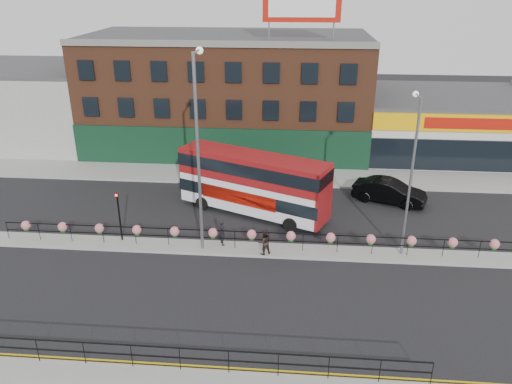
# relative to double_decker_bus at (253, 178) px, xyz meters

# --- Properties ---
(ground) EXTENTS (120.00, 120.00, 0.00)m
(ground) POSITION_rel_double_decker_bus_xyz_m (0.34, -5.07, -2.59)
(ground) COLOR black
(ground) RESTS_ON ground
(north_pavement) EXTENTS (60.00, 4.00, 0.15)m
(north_pavement) POSITION_rel_double_decker_bus_xyz_m (0.34, 6.93, -2.51)
(north_pavement) COLOR gray
(north_pavement) RESTS_ON ground
(median) EXTENTS (60.00, 1.60, 0.15)m
(median) POSITION_rel_double_decker_bus_xyz_m (0.34, -5.07, -2.51)
(median) COLOR gray
(median) RESTS_ON ground
(yellow_line_inner) EXTENTS (60.00, 0.10, 0.01)m
(yellow_line_inner) POSITION_rel_double_decker_bus_xyz_m (0.34, -14.77, -2.58)
(yellow_line_inner) COLOR gold
(yellow_line_inner) RESTS_ON ground
(yellow_line_outer) EXTENTS (60.00, 0.10, 0.01)m
(yellow_line_outer) POSITION_rel_double_decker_bus_xyz_m (0.34, -14.95, -2.58)
(yellow_line_outer) COLOR gold
(yellow_line_outer) RESTS_ON ground
(brick_building) EXTENTS (25.00, 12.21, 10.30)m
(brick_building) POSITION_rel_double_decker_bus_xyz_m (-3.66, 14.89, 2.54)
(brick_building) COLOR brown
(brick_building) RESTS_ON ground
(supermarket) EXTENTS (15.00, 12.25, 5.30)m
(supermarket) POSITION_rel_double_decker_bus_xyz_m (16.34, 14.84, 0.06)
(supermarket) COLOR silver
(supermarket) RESTS_ON ground
(warehouse_west) EXTENTS (15.50, 12.00, 7.30)m
(warehouse_west) POSITION_rel_double_decker_bus_xyz_m (-23.91, 14.93, 1.06)
(warehouse_west) COLOR #9B9A96
(warehouse_west) RESTS_ON ground
(billboard) EXTENTS (6.00, 0.29, 4.40)m
(billboard) POSITION_rel_double_decker_bus_xyz_m (2.84, 9.92, 10.59)
(billboard) COLOR #AA1308
(billboard) RESTS_ON brick_building
(median_railing) EXTENTS (30.04, 0.56, 1.23)m
(median_railing) POSITION_rel_double_decker_bus_xyz_m (0.34, -5.07, -1.54)
(median_railing) COLOR black
(median_railing) RESTS_ON median
(south_railing) EXTENTS (20.04, 0.05, 1.12)m
(south_railing) POSITION_rel_double_decker_bus_xyz_m (-1.66, -15.17, -1.63)
(south_railing) COLOR black
(south_railing) RESTS_ON south_pavement
(double_decker_bus) EXTENTS (10.51, 6.50, 4.21)m
(double_decker_bus) POSITION_rel_double_decker_bus_xyz_m (0.00, 0.00, 0.00)
(double_decker_bus) COLOR white
(double_decker_bus) RESTS_ON ground
(car) EXTENTS (5.27, 6.32, 1.68)m
(car) POSITION_rel_double_decker_bus_xyz_m (9.51, 2.64, -1.75)
(car) COLOR black
(car) RESTS_ON ground
(pedestrian_a) EXTENTS (0.88, 0.82, 1.62)m
(pedestrian_a) POSITION_rel_double_decker_bus_xyz_m (-1.46, -4.70, -1.63)
(pedestrian_a) COLOR black
(pedestrian_a) RESTS_ON median
(pedestrian_b) EXTENTS (1.26, 1.23, 1.58)m
(pedestrian_b) POSITION_rel_double_decker_bus_xyz_m (1.11, -5.62, -1.65)
(pedestrian_b) COLOR black
(pedestrian_b) RESTS_ON median
(lamp_column_west) EXTENTS (0.41, 1.99, 11.36)m
(lamp_column_west) POSITION_rel_double_decker_bus_xyz_m (-2.57, -4.95, 4.29)
(lamp_column_west) COLOR slate
(lamp_column_west) RESTS_ON median
(lamp_column_east) EXTENTS (0.33, 1.61, 9.18)m
(lamp_column_east) POSITION_rel_double_decker_bus_xyz_m (9.05, -4.66, 3.00)
(lamp_column_east) COLOR slate
(lamp_column_east) RESTS_ON median
(traffic_light_median) EXTENTS (0.15, 0.28, 3.65)m
(traffic_light_median) POSITION_rel_double_decker_bus_xyz_m (-7.66, -4.67, -0.12)
(traffic_light_median) COLOR black
(traffic_light_median) RESTS_ON median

